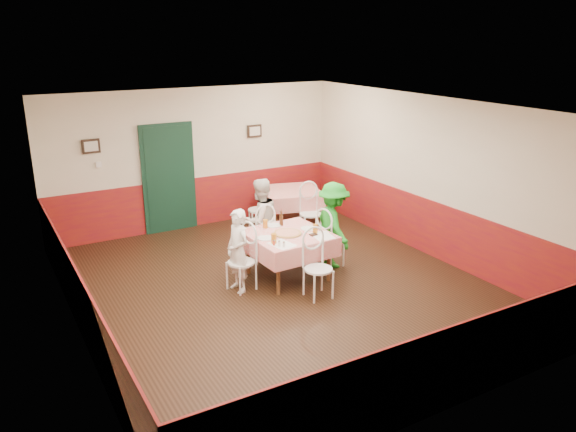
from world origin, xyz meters
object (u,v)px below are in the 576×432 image
second_table (291,208)px  beer_bottle (281,219)px  chair_near (318,269)px  main_table (288,256)px  chair_left (241,262)px  glass_b (315,229)px  pizza (288,233)px  diner_right (333,225)px  diner_far (260,220)px  glass_c (265,224)px  diner_left (238,251)px  chair_far (262,236)px  chair_second_b (311,214)px  chair_right (331,241)px  chair_second_a (259,210)px  wallet (313,235)px  glass_a (274,239)px

second_table → beer_bottle: beer_bottle is taller
chair_near → main_table: bearing=94.8°
chair_left → glass_b: 1.30m
pizza → diner_right: size_ratio=0.30×
diner_far → glass_b: bearing=98.9°
second_table → chair_near: chair_near is taller
chair_left → pizza: chair_left is taller
glass_c → diner_right: (1.09, -0.37, -0.10)m
diner_right → diner_left: bearing=102.3°
chair_far → chair_second_b: bearing=-151.5°
chair_right → chair_far: same height
second_table → glass_c: 2.42m
chair_second_a → chair_second_b: same height
chair_second_b → glass_b: (-0.96, -1.67, 0.38)m
chair_far → glass_b: size_ratio=6.24×
wallet → glass_a: bearing=177.8°
pizza → diner_right: bearing=3.9°
main_table → chair_left: bearing=-177.6°
pizza → glass_a: size_ratio=2.85×
main_table → diner_far: (-0.04, 0.90, 0.35)m
glass_c → chair_left: bearing=-145.9°
glass_a → beer_bottle: size_ratio=0.68×
pizza → diner_right: (0.92, 0.06, -0.04)m
glass_c → chair_near: bearing=-79.7°
diner_far → pizza: bearing=78.7°
wallet → diner_right: (0.60, 0.31, -0.04)m
chair_second_a → glass_a: size_ratio=5.86×
chair_second_a → glass_b: 2.46m
chair_right → pizza: size_ratio=2.06×
chair_second_a → diner_right: 2.22m
glass_b → second_table: bearing=68.3°
diner_left → chair_second_b: bearing=116.6°
chair_right → chair_second_a: (-0.25, 2.18, 0.00)m
chair_near → chair_far: bearing=94.8°
chair_second_a → chair_second_b: size_ratio=1.00×
chair_near → pizza: 0.89m
main_table → diner_far: 0.97m
chair_second_b → glass_b: glass_b is taller
chair_second_b → diner_right: bearing=-91.6°
main_table → glass_a: glass_a is taller
chair_right → chair_second_b: (0.50, 1.43, 0.00)m
chair_far → chair_near: (0.07, -1.70, 0.00)m
main_table → glass_a: (-0.41, -0.28, 0.46)m
chair_near → chair_second_b: same height
chair_near → chair_second_b: bearing=62.8°
second_table → beer_bottle: 2.27m
second_table → chair_second_a: 0.75m
glass_c → chair_far: bearing=70.4°
chair_far → diner_left: diner_left is taller
wallet → chair_second_b: bearing=56.6°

